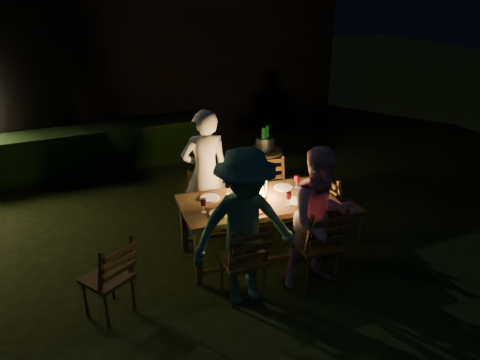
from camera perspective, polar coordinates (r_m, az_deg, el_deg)
name	(u,v)px	position (r m, az deg, el deg)	size (l,w,h in m)	color
garden_envelope	(95,63)	(11.29, -17.29, 13.43)	(40.00, 40.00, 3.20)	black
dining_table	(257,205)	(5.88, 2.09, -3.09)	(1.99, 1.14, 0.79)	#54381C
chair_near_left	(243,272)	(5.32, 0.40, -11.20)	(0.48, 0.51, 1.02)	#54381C
chair_near_right	(316,257)	(5.63, 9.21, -9.29)	(0.51, 0.54, 1.06)	#54381C
chair_far_left	(207,214)	(6.60, -4.00, -4.18)	(0.44, 0.47, 0.93)	#54381C
chair_far_right	(273,203)	(6.89, 4.07, -2.85)	(0.51, 0.53, 0.97)	#54381C
chair_end	(341,219)	(6.55, 12.18, -4.64)	(0.52, 0.48, 1.03)	#54381C
chair_spare	(110,291)	(5.26, -15.58, -12.86)	(0.62, 0.63, 0.98)	#54381C
person_house_side	(205,173)	(6.39, -4.27, 0.87)	(0.65, 0.43, 1.78)	beige
person_opp_right	(321,220)	(5.33, 9.80, -4.78)	(0.82, 0.64, 1.70)	#C5889F
person_opp_left	(245,228)	(4.97, 0.59, -5.91)	(1.16, 0.67, 1.80)	#2F5F4C
lantern	(260,186)	(5.83, 2.41, -0.74)	(0.16, 0.16, 0.35)	white
plate_far_left	(210,198)	(5.88, -3.69, -2.20)	(0.25, 0.25, 0.01)	white
plate_near_left	(220,213)	(5.50, -2.47, -4.08)	(0.25, 0.25, 0.01)	white
plate_far_right	(283,187)	(6.18, 5.29, -0.91)	(0.25, 0.25, 0.01)	white
plate_near_right	(297,201)	(5.82, 7.02, -2.60)	(0.25, 0.25, 0.01)	white
wineglass_a	(227,188)	(5.96, -1.54, -0.94)	(0.06, 0.06, 0.18)	#59070F
wineglass_b	(203,206)	(5.51, -4.48, -3.14)	(0.06, 0.06, 0.18)	#59070F
wineglass_c	(289,199)	(5.68, 5.95, -2.34)	(0.06, 0.06, 0.18)	#59070F
wineglass_d	(297,181)	(6.18, 6.90, -0.17)	(0.06, 0.06, 0.18)	#59070F
wineglass_e	(258,205)	(5.52, 2.24, -3.01)	(0.06, 0.06, 0.18)	silver
bottle_table	(238,192)	(5.71, -0.23, -1.49)	(0.07, 0.07, 0.28)	#0F471E
napkin_left	(255,212)	(5.52, 1.81, -3.94)	(0.18, 0.14, 0.01)	red
napkin_right	(308,203)	(5.80, 8.25, -2.79)	(0.18, 0.14, 0.01)	red
phone	(216,218)	(5.41, -2.94, -4.59)	(0.14, 0.07, 0.01)	black
side_table	(265,155)	(7.63, 3.05, 3.02)	(0.57, 0.57, 0.77)	olive
ice_bucket	(265,144)	(7.56, 3.08, 4.45)	(0.30, 0.30, 0.22)	#A5A8AD
bottle_bucket_a	(264,142)	(7.49, 2.89, 4.67)	(0.07, 0.07, 0.32)	#0F471E
bottle_bucket_b	(267,140)	(7.60, 3.29, 4.95)	(0.07, 0.07, 0.32)	#0F471E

